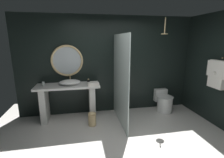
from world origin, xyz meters
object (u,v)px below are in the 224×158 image
folded_hand_towel (93,84)px  waste_bin (92,119)px  rain_shower_head (165,32)px  vessel_sink (70,82)px  soap_dispenser (89,82)px  tumbler_cup (43,84)px  toilet (164,102)px  round_wall_mirror (67,61)px  hanging_bathrobe (217,73)px

folded_hand_towel → waste_bin: bearing=-103.9°
rain_shower_head → vessel_sink: bearing=174.6°
soap_dispenser → waste_bin: (0.04, -0.46, -0.79)m
tumbler_cup → toilet: tumbler_cup is taller
soap_dispenser → tumbler_cup: bearing=178.5°
tumbler_cup → waste_bin: size_ratio=0.31×
vessel_sink → folded_hand_towel: (0.56, -0.22, -0.02)m
tumbler_cup → round_wall_mirror: round_wall_mirror is taller
rain_shower_head → hanging_bathrobe: rain_shower_head is taller
rain_shower_head → waste_bin: (-1.83, -0.27, -2.01)m
soap_dispenser → round_wall_mirror: 0.77m
hanging_bathrobe → folded_hand_towel: size_ratio=2.67×
hanging_bathrobe → round_wall_mirror: bearing=159.6°
tumbler_cup → rain_shower_head: bearing=-4.2°
hanging_bathrobe → toilet: size_ratio=1.16×
vessel_sink → soap_dispenser: bearing=-3.7°
rain_shower_head → folded_hand_towel: rain_shower_head is taller
tumbler_cup → rain_shower_head: (2.95, -0.22, 1.22)m
rain_shower_head → soap_dispenser: bearing=174.2°
tumbler_cup → soap_dispenser: bearing=-1.5°
vessel_sink → toilet: (2.55, -0.04, -0.69)m
folded_hand_towel → vessel_sink: bearing=158.6°
soap_dispenser → toilet: bearing=-0.2°
tumbler_cup → folded_hand_towel: tumbler_cup is taller
soap_dispenser → hanging_bathrobe: bearing=-18.9°
waste_bin → soap_dispenser: bearing=94.5°
soap_dispenser → rain_shower_head: rain_shower_head is taller
folded_hand_towel → hanging_bathrobe: bearing=-15.9°
round_wall_mirror → rain_shower_head: rain_shower_head is taller
folded_hand_towel → tumbler_cup: bearing=169.6°
toilet → folded_hand_towel: bearing=-174.8°
round_wall_mirror → rain_shower_head: bearing=-11.0°
waste_bin → folded_hand_towel: 0.82m
tumbler_cup → toilet: 3.25m
tumbler_cup → toilet: (3.17, -0.04, -0.69)m
hanging_bathrobe → waste_bin: size_ratio=2.11×
tumbler_cup → hanging_bathrobe: 4.02m
round_wall_mirror → waste_bin: size_ratio=2.45×
waste_bin → vessel_sink: bearing=135.4°
soap_dispenser → rain_shower_head: (1.87, -0.19, 1.22)m
vessel_sink → tumbler_cup: vessel_sink is taller
waste_bin → tumbler_cup: bearing=156.5°
round_wall_mirror → soap_dispenser: bearing=-28.0°
round_wall_mirror → toilet: size_ratio=1.35×
hanging_bathrobe → vessel_sink: bearing=163.1°
round_wall_mirror → tumbler_cup: bearing=-157.0°
soap_dispenser → rain_shower_head: size_ratio=0.33×
tumbler_cup → rain_shower_head: 3.20m
tumbler_cup → soap_dispenser: size_ratio=0.76×
vessel_sink → hanging_bathrobe: (3.26, -0.99, 0.31)m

